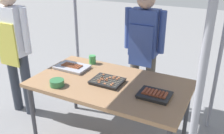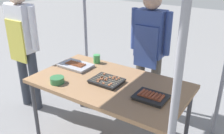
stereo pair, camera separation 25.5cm
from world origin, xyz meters
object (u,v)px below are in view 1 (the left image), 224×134
tray_meat_skewers (107,81)px  customer_nearby (14,43)px  condiment_bowl (57,83)px  drink_cup_near_edge (92,60)px  tray_pork_links (155,95)px  stall_table (110,87)px  vendor_woman (144,44)px  tray_grilled_sausages (72,67)px

tray_meat_skewers → customer_nearby: bearing=178.1°
condiment_bowl → drink_cup_near_edge: (0.01, 0.65, 0.02)m
tray_pork_links → customer_nearby: 1.85m
stall_table → condiment_bowl: size_ratio=11.21×
stall_table → vendor_woman: size_ratio=1.01×
stall_table → tray_pork_links: 0.51m
vendor_woman → customer_nearby: (-1.40, -0.77, 0.03)m
condiment_bowl → customer_nearby: size_ratio=0.09×
vendor_woman → drink_cup_near_edge: bearing=42.2°
drink_cup_near_edge → vendor_woman: vendor_woman is taller
customer_nearby → drink_cup_near_edge: bearing=19.7°
tray_meat_skewers → vendor_woman: vendor_woman is taller
stall_table → tray_pork_links: (0.50, -0.07, 0.07)m
stall_table → customer_nearby: bearing=179.2°
tray_meat_skewers → condiment_bowl: condiment_bowl is taller
condiment_bowl → customer_nearby: (-0.90, 0.33, 0.19)m
vendor_woman → tray_meat_skewers: bearing=84.3°
stall_table → drink_cup_near_edge: drink_cup_near_edge is taller
tray_meat_skewers → drink_cup_near_edge: size_ratio=3.14×
condiment_bowl → drink_cup_near_edge: bearing=88.8°
tray_meat_skewers → customer_nearby: (-1.32, 0.04, 0.21)m
stall_table → customer_nearby: 1.36m
stall_table → tray_pork_links: size_ratio=5.44×
tray_pork_links → vendor_woman: (-0.44, 0.86, 0.17)m
drink_cup_near_edge → vendor_woman: (0.48, 0.44, 0.14)m
tray_grilled_sausages → condiment_bowl: condiment_bowl is taller
stall_table → tray_meat_skewers: size_ratio=5.07×
tray_pork_links → customer_nearby: bearing=177.2°
tray_grilled_sausages → drink_cup_near_edge: drink_cup_near_edge is taller
tray_meat_skewers → stall_table: bearing=55.2°
tray_grilled_sausages → tray_pork_links: tray_pork_links is taller
stall_table → tray_meat_skewers: (-0.02, -0.02, 0.07)m
stall_table → vendor_woman: 0.82m
condiment_bowl → customer_nearby: bearing=160.0°
stall_table → tray_grilled_sausages: tray_grilled_sausages is taller
drink_cup_near_edge → customer_nearby: size_ratio=0.06×
drink_cup_near_edge → stall_table: bearing=-39.7°
vendor_woman → tray_grilled_sausages: bearing=47.8°
stall_table → tray_pork_links: bearing=-8.2°
tray_pork_links → vendor_woman: size_ratio=0.19×
condiment_bowl → stall_table: bearing=35.5°
tray_grilled_sausages → customer_nearby: (-0.78, -0.09, 0.20)m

